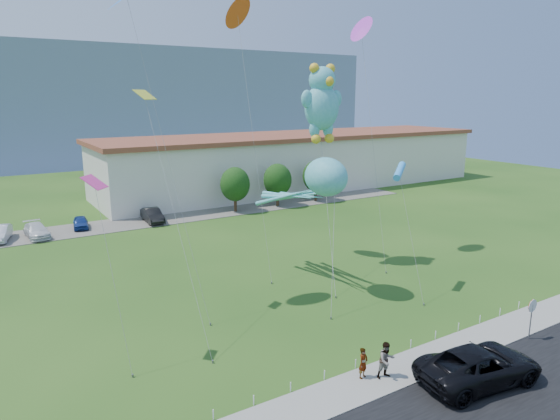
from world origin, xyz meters
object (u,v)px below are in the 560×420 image
object	(u,v)px
suv	(479,365)
pedestrian_left	(363,363)
parked_car_silver	(0,233)
octopus_kite	(314,186)
warehouse	(299,160)
parked_car_black	(152,215)
teddy_bear_kite	(322,101)
pedestrian_right	(386,360)
parked_car_blue	(81,222)
stop_sign	(532,310)
parked_car_white	(37,230)

from	to	relation	value
suv	pedestrian_left	xyz separation A→B (m)	(-4.57, 3.24, -0.06)
pedestrian_left	parked_car_silver	distance (m)	39.45
pedestrian_left	octopus_kite	bearing A→B (deg)	50.93
warehouse	parked_car_black	xyz separation A→B (m)	(-26.24, -9.88, -3.30)
warehouse	teddy_bear_kite	bearing A→B (deg)	-121.23
parked_car_black	octopus_kite	bearing A→B (deg)	-78.96
pedestrian_left	pedestrian_right	bearing A→B (deg)	-46.17
parked_car_blue	octopus_kite	distance (m)	29.63
stop_sign	parked_car_black	xyz separation A→B (m)	(-9.74, 38.32, -1.04)
stop_sign	pedestrian_right	size ratio (longest dim) A/B	1.34
warehouse	parked_car_silver	bearing A→B (deg)	-167.24
pedestrian_left	parked_car_blue	bearing A→B (deg)	83.99
suv	parked_car_black	world-z (taller)	suv
warehouse	pedestrian_left	xyz separation A→B (m)	(-27.37, -46.29, -3.24)
parked_car_white	stop_sign	bearing A→B (deg)	-65.16
parked_car_white	octopus_kite	size ratio (longest dim) A/B	0.43
parked_car_silver	teddy_bear_kite	bearing A→B (deg)	-29.76
octopus_kite	parked_car_blue	bearing A→B (deg)	112.78
parked_car_silver	parked_car_black	distance (m)	14.87
parked_car_silver	octopus_kite	bearing A→B (deg)	-40.32
warehouse	parked_car_black	bearing A→B (deg)	-159.36
parked_car_silver	parked_car_black	size ratio (longest dim) A/B	0.96
parked_car_silver	teddy_bear_kite	world-z (taller)	teddy_bear_kite
parked_car_black	warehouse	bearing A→B (deg)	22.94
pedestrian_left	parked_car_silver	xyz separation A→B (m)	(-13.73, 36.98, -0.09)
parked_car_white	parked_car_silver	bearing A→B (deg)	166.74
pedestrian_right	suv	bearing A→B (deg)	-27.32
parked_car_white	teddy_bear_kite	distance (m)	31.08
stop_sign	parked_car_black	bearing A→B (deg)	104.27
warehouse	suv	distance (m)	54.62
stop_sign	pedestrian_right	bearing A→B (deg)	172.32
pedestrian_left	pedestrian_right	world-z (taller)	pedestrian_right
parked_car_blue	teddy_bear_kite	distance (m)	29.60
pedestrian_right	parked_car_blue	bearing A→B (deg)	109.67
warehouse	stop_sign	size ratio (longest dim) A/B	24.40
teddy_bear_kite	warehouse	bearing A→B (deg)	58.77
parked_car_blue	teddy_bear_kite	xyz separation A→B (m)	(14.99, -22.18, 12.63)
parked_car_white	octopus_kite	world-z (taller)	octopus_kite
stop_sign	parked_car_white	distance (m)	43.99
parked_car_silver	teddy_bear_kite	distance (m)	33.45
pedestrian_left	teddy_bear_kite	world-z (taller)	teddy_bear_kite
parked_car_blue	parked_car_black	bearing A→B (deg)	-2.66
teddy_bear_kite	octopus_kite	bearing A→B (deg)	-131.18
suv	octopus_kite	xyz separation A→B (m)	(0.42, 14.54, 6.64)
suv	octopus_kite	bearing A→B (deg)	6.78
suv	parked_car_silver	size ratio (longest dim) A/B	1.43
parked_car_blue	pedestrian_right	bearing A→B (deg)	-70.79
suv	pedestrian_right	distance (m)	4.47
warehouse	octopus_kite	distance (m)	41.68
parked_car_black	octopus_kite	size ratio (longest dim) A/B	0.43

